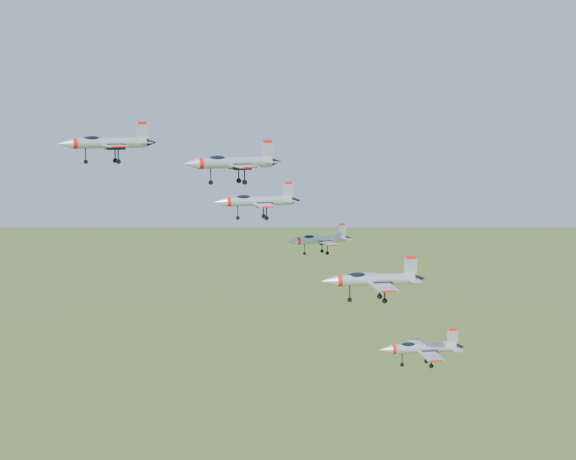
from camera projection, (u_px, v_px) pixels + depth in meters
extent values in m
cylinder|color=#A3AAB0|center=(110.00, 143.00, 111.96)|extent=(10.25, 3.53, 1.47)
cone|color=#A3AAB0|center=(65.00, 144.00, 109.70)|extent=(2.29, 1.86, 1.47)
cone|color=black|center=(151.00, 142.00, 114.14)|extent=(1.80, 1.55, 1.25)
ellipsoid|color=black|center=(92.00, 139.00, 110.96)|extent=(2.65, 1.55, 0.93)
cube|color=#A3AAB0|center=(115.00, 146.00, 109.19)|extent=(3.57, 5.40, 0.16)
cube|color=#A3AAB0|center=(108.00, 144.00, 114.99)|extent=(3.57, 5.40, 0.16)
cube|color=#A3AAB0|center=(142.00, 132.00, 113.46)|extent=(1.69, 0.48, 2.37)
cube|color=red|center=(142.00, 123.00, 113.28)|extent=(1.25, 0.41, 0.40)
cylinder|color=#A3AAB0|center=(235.00, 163.00, 105.03)|extent=(10.07, 3.41, 1.44)
cone|color=#A3AAB0|center=(191.00, 164.00, 102.84)|extent=(2.25, 1.81, 1.44)
cone|color=black|center=(276.00, 162.00, 107.13)|extent=(1.77, 1.51, 1.23)
ellipsoid|color=black|center=(217.00, 159.00, 104.06)|extent=(2.60, 1.50, 0.92)
cube|color=#A3AAB0|center=(244.00, 166.00, 102.29)|extent=(3.48, 5.29, 0.16)
cube|color=#A3AAB0|center=(230.00, 163.00, 108.01)|extent=(3.48, 5.29, 0.16)
cube|color=#A3AAB0|center=(268.00, 151.00, 106.47)|extent=(1.66, 0.46, 2.33)
cube|color=red|center=(267.00, 141.00, 106.29)|extent=(1.23, 0.40, 0.39)
cylinder|color=#A3AAB0|center=(259.00, 201.00, 94.47)|extent=(7.77, 1.41, 1.12)
cone|color=#A3AAB0|center=(220.00, 202.00, 93.49)|extent=(1.59, 1.17, 1.12)
cone|color=black|center=(296.00, 200.00, 95.41)|extent=(1.24, 0.99, 0.95)
ellipsoid|color=black|center=(243.00, 198.00, 94.01)|extent=(1.92, 0.87, 0.71)
cube|color=#A3AAB0|center=(264.00, 205.00, 92.21)|extent=(2.12, 3.85, 0.12)
cube|color=#A3AAB0|center=(257.00, 201.00, 96.86)|extent=(2.12, 3.85, 0.12)
cube|color=#A3AAB0|center=(288.00, 191.00, 95.04)|extent=(1.29, 0.15, 1.80)
cube|color=red|center=(288.00, 183.00, 94.91)|extent=(0.95, 0.16, 0.30)
cylinder|color=#A3AAB0|center=(321.00, 240.00, 121.18)|extent=(7.94, 2.76, 1.14)
cone|color=#A3AAB0|center=(292.00, 241.00, 119.41)|extent=(1.78, 1.44, 1.14)
cone|color=black|center=(348.00, 238.00, 122.87)|extent=(1.40, 1.20, 0.97)
ellipsoid|color=black|center=(309.00, 237.00, 120.39)|extent=(2.05, 1.20, 0.72)
cube|color=#A3AAB0|center=(328.00, 243.00, 119.03)|extent=(2.77, 4.19, 0.12)
cube|color=#A3AAB0|center=(315.00, 239.00, 123.52)|extent=(2.77, 4.19, 0.12)
cube|color=#A3AAB0|center=(342.00, 230.00, 122.34)|extent=(1.31, 0.38, 1.84)
cube|color=red|center=(342.00, 224.00, 122.20)|extent=(0.97, 0.32, 0.31)
cylinder|color=#A3AAB0|center=(376.00, 280.00, 103.99)|extent=(10.30, 1.82, 1.48)
cone|color=#A3AAB0|center=(329.00, 281.00, 103.12)|extent=(2.10, 1.55, 1.48)
cone|color=black|center=(420.00, 278.00, 104.83)|extent=(1.64, 1.31, 1.26)
ellipsoid|color=black|center=(357.00, 276.00, 103.56)|extent=(2.54, 1.15, 0.94)
cube|color=#A3AAB0|center=(384.00, 287.00, 100.94)|extent=(2.78, 5.10, 0.16)
cube|color=#A3AAB0|center=(371.00, 277.00, 107.19)|extent=(2.78, 5.10, 0.16)
cube|color=#A3AAB0|center=(411.00, 267.00, 104.43)|extent=(1.71, 0.19, 2.39)
cube|color=red|center=(411.00, 258.00, 104.25)|extent=(1.26, 0.20, 0.40)
cylinder|color=#A3AAB0|center=(424.00, 348.00, 111.99)|extent=(9.21, 1.69, 1.32)
cone|color=#A3AAB0|center=(385.00, 350.00, 111.25)|extent=(1.89, 1.40, 1.32)
cone|color=black|center=(460.00, 347.00, 112.70)|extent=(1.47, 1.18, 1.13)
ellipsoid|color=black|center=(408.00, 345.00, 111.62)|extent=(2.28, 1.04, 0.84)
cube|color=#A3AAB0|center=(431.00, 356.00, 109.26)|extent=(2.52, 4.57, 0.14)
cube|color=#A3AAB0|center=(419.00, 344.00, 114.85)|extent=(2.52, 4.57, 0.14)
cube|color=#A3AAB0|center=(453.00, 337.00, 112.35)|extent=(1.53, 0.18, 2.14)
cube|color=red|center=(453.00, 330.00, 112.19)|extent=(1.13, 0.19, 0.36)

